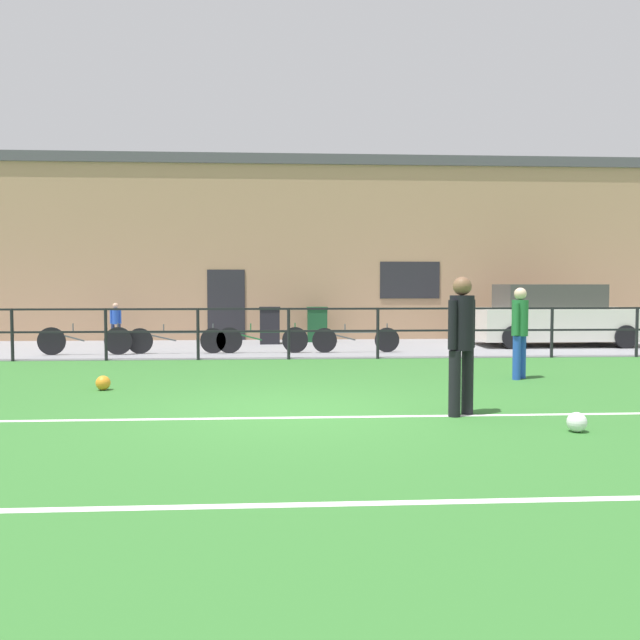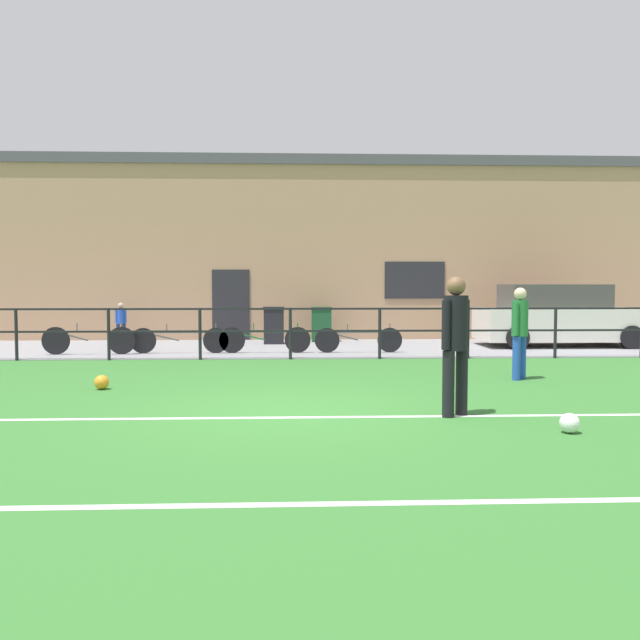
{
  "view_description": "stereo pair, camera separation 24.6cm",
  "coord_description": "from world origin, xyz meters",
  "px_view_note": "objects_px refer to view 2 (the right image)",
  "views": [
    {
      "loc": [
        -0.2,
        -8.78,
        1.69
      ],
      "look_at": [
        0.58,
        4.0,
        0.99
      ],
      "focal_mm": 37.4,
      "sensor_mm": 36.0,
      "label": 1
    },
    {
      "loc": [
        0.04,
        -8.8,
        1.69
      ],
      "look_at": [
        0.58,
        4.0,
        0.99
      ],
      "focal_mm": 37.4,
      "sensor_mm": 36.0,
      "label": 2
    }
  ],
  "objects_px": {
    "player_striker": "(520,327)",
    "trash_bin_1": "(321,324)",
    "spectator_child": "(121,320)",
    "parked_car_red": "(559,317)",
    "soccer_ball_match": "(570,423)",
    "bicycle_parked_0": "(358,340)",
    "bicycle_parked_1": "(179,340)",
    "player_goalkeeper": "(456,337)",
    "trash_bin_0": "(274,325)",
    "bicycle_parked_3": "(265,339)",
    "soccer_ball_spare": "(102,382)",
    "bicycle_parked_2": "(89,340)"
  },
  "relations": [
    {
      "from": "soccer_ball_match",
      "to": "trash_bin_1",
      "type": "relative_size",
      "value": 0.23
    },
    {
      "from": "bicycle_parked_3",
      "to": "trash_bin_1",
      "type": "xyz_separation_m",
      "value": [
        1.5,
        3.09,
        0.18
      ]
    },
    {
      "from": "player_goalkeeper",
      "to": "soccer_ball_spare",
      "type": "height_order",
      "value": "player_goalkeeper"
    },
    {
      "from": "trash_bin_0",
      "to": "trash_bin_1",
      "type": "xyz_separation_m",
      "value": [
        1.35,
        0.62,
        -0.01
      ]
    },
    {
      "from": "bicycle_parked_3",
      "to": "soccer_ball_match",
      "type": "bearing_deg",
      "value": -66.37
    },
    {
      "from": "soccer_ball_spare",
      "to": "bicycle_parked_3",
      "type": "height_order",
      "value": "bicycle_parked_3"
    },
    {
      "from": "soccer_ball_spare",
      "to": "bicycle_parked_2",
      "type": "relative_size",
      "value": 0.11
    },
    {
      "from": "spectator_child",
      "to": "bicycle_parked_0",
      "type": "xyz_separation_m",
      "value": [
        6.42,
        -2.93,
        -0.33
      ]
    },
    {
      "from": "player_goalkeeper",
      "to": "soccer_ball_spare",
      "type": "relative_size",
      "value": 7.69
    },
    {
      "from": "parked_car_red",
      "to": "trash_bin_1",
      "type": "distance_m",
      "value": 6.49
    },
    {
      "from": "player_striker",
      "to": "bicycle_parked_0",
      "type": "xyz_separation_m",
      "value": [
        -2.4,
        4.5,
        -0.58
      ]
    },
    {
      "from": "spectator_child",
      "to": "bicycle_parked_0",
      "type": "relative_size",
      "value": 0.53
    },
    {
      "from": "bicycle_parked_0",
      "to": "bicycle_parked_1",
      "type": "height_order",
      "value": "bicycle_parked_1"
    },
    {
      "from": "spectator_child",
      "to": "parked_car_red",
      "type": "distance_m",
      "value": 12.04
    },
    {
      "from": "spectator_child",
      "to": "trash_bin_0",
      "type": "xyz_separation_m",
      "value": [
        4.32,
        -0.47,
        -0.12
      ]
    },
    {
      "from": "player_goalkeeper",
      "to": "spectator_child",
      "type": "xyz_separation_m",
      "value": [
        -6.9,
        10.58,
        -0.35
      ]
    },
    {
      "from": "trash_bin_1",
      "to": "trash_bin_0",
      "type": "bearing_deg",
      "value": -155.31
    },
    {
      "from": "spectator_child",
      "to": "trash_bin_1",
      "type": "bearing_deg",
      "value": 176.1
    },
    {
      "from": "player_striker",
      "to": "trash_bin_1",
      "type": "distance_m",
      "value": 8.22
    },
    {
      "from": "trash_bin_1",
      "to": "bicycle_parked_3",
      "type": "bearing_deg",
      "value": -115.93
    },
    {
      "from": "bicycle_parked_1",
      "to": "bicycle_parked_3",
      "type": "bearing_deg",
      "value": 0.0
    },
    {
      "from": "player_goalkeeper",
      "to": "bicycle_parked_0",
      "type": "relative_size",
      "value": 0.84
    },
    {
      "from": "player_striker",
      "to": "bicycle_parked_2",
      "type": "distance_m",
      "value": 9.81
    },
    {
      "from": "spectator_child",
      "to": "trash_bin_0",
      "type": "bearing_deg",
      "value": 168.38
    },
    {
      "from": "bicycle_parked_0",
      "to": "trash_bin_0",
      "type": "relative_size",
      "value": 2.07
    },
    {
      "from": "player_goalkeeper",
      "to": "parked_car_red",
      "type": "height_order",
      "value": "player_goalkeeper"
    },
    {
      "from": "spectator_child",
      "to": "bicycle_parked_2",
      "type": "xyz_separation_m",
      "value": [
        0.03,
        -3.11,
        -0.3
      ]
    },
    {
      "from": "trash_bin_0",
      "to": "soccer_ball_spare",
      "type": "bearing_deg",
      "value": -108.02
    },
    {
      "from": "soccer_ball_match",
      "to": "bicycle_parked_1",
      "type": "relative_size",
      "value": 0.1
    },
    {
      "from": "player_goalkeeper",
      "to": "trash_bin_0",
      "type": "relative_size",
      "value": 1.73
    },
    {
      "from": "bicycle_parked_2",
      "to": "trash_bin_0",
      "type": "xyz_separation_m",
      "value": [
        4.28,
        2.64,
        0.18
      ]
    },
    {
      "from": "bicycle_parked_1",
      "to": "trash_bin_1",
      "type": "distance_m",
      "value": 4.7
    },
    {
      "from": "bicycle_parked_2",
      "to": "trash_bin_1",
      "type": "relative_size",
      "value": 2.19
    },
    {
      "from": "bicycle_parked_0",
      "to": "player_striker",
      "type": "bearing_deg",
      "value": -61.94
    },
    {
      "from": "player_striker",
      "to": "parked_car_red",
      "type": "relative_size",
      "value": 0.37
    },
    {
      "from": "bicycle_parked_1",
      "to": "trash_bin_1",
      "type": "relative_size",
      "value": 2.35
    },
    {
      "from": "bicycle_parked_2",
      "to": "bicycle_parked_0",
      "type": "bearing_deg",
      "value": 1.55
    },
    {
      "from": "player_goalkeeper",
      "to": "trash_bin_0",
      "type": "distance_m",
      "value": 10.45
    },
    {
      "from": "bicycle_parked_1",
      "to": "bicycle_parked_3",
      "type": "xyz_separation_m",
      "value": [
        2.04,
        0.0,
        0.0
      ]
    },
    {
      "from": "soccer_ball_match",
      "to": "trash_bin_0",
      "type": "distance_m",
      "value": 11.73
    },
    {
      "from": "soccer_ball_match",
      "to": "trash_bin_1",
      "type": "xyz_separation_m",
      "value": [
        -2.3,
        11.76,
        0.41
      ]
    },
    {
      "from": "player_striker",
      "to": "soccer_ball_spare",
      "type": "relative_size",
      "value": 7.0
    },
    {
      "from": "spectator_child",
      "to": "trash_bin_0",
      "type": "relative_size",
      "value": 1.1
    },
    {
      "from": "bicycle_parked_3",
      "to": "trash_bin_1",
      "type": "relative_size",
      "value": 2.2
    },
    {
      "from": "spectator_child",
      "to": "bicycle_parked_2",
      "type": "height_order",
      "value": "spectator_child"
    },
    {
      "from": "soccer_ball_match",
      "to": "spectator_child",
      "type": "height_order",
      "value": "spectator_child"
    },
    {
      "from": "spectator_child",
      "to": "bicycle_parked_0",
      "type": "distance_m",
      "value": 7.07
    },
    {
      "from": "player_goalkeeper",
      "to": "soccer_ball_spare",
      "type": "bearing_deg",
      "value": 118.51
    },
    {
      "from": "parked_car_red",
      "to": "spectator_child",
      "type": "bearing_deg",
      "value": 173.07
    },
    {
      "from": "soccer_ball_match",
      "to": "trash_bin_0",
      "type": "relative_size",
      "value": 0.22
    }
  ]
}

